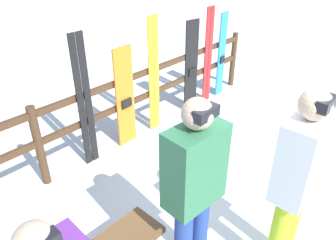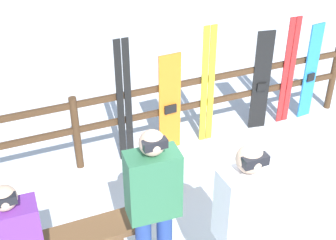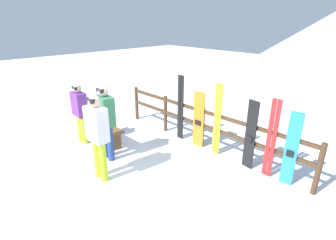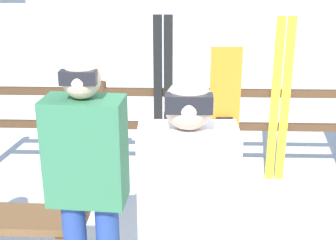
# 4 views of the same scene
# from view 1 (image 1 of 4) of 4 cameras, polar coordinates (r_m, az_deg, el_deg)

# --- Properties ---
(ground_plane) EXTENTS (40.00, 40.00, 0.00)m
(ground_plane) POSITION_cam_1_polar(r_m,az_deg,el_deg) (3.99, 13.09, -13.66)
(ground_plane) COLOR white
(fence) EXTENTS (5.56, 0.10, 1.06)m
(fence) POSITION_cam_1_polar(r_m,az_deg,el_deg) (4.68, -7.10, 3.42)
(fence) COLOR #4C331E
(fence) RESTS_ON ground
(person_plaid_green) EXTENTS (0.50, 0.30, 1.75)m
(person_plaid_green) POSITION_cam_1_polar(r_m,az_deg,el_deg) (2.58, 4.55, -11.20)
(person_plaid_green) COLOR navy
(person_plaid_green) RESTS_ON ground
(person_white) EXTENTS (0.48, 0.28, 1.78)m
(person_white) POSITION_cam_1_polar(r_m,az_deg,el_deg) (2.81, 21.60, -9.08)
(person_white) COLOR #B7D826
(person_white) RESTS_ON ground
(ski_pair_black) EXTENTS (0.20, 0.02, 1.75)m
(ski_pair_black) POSITION_cam_1_polar(r_m,az_deg,el_deg) (4.15, -14.32, 2.85)
(ski_pair_black) COLOR black
(ski_pair_black) RESTS_ON ground
(snowboard_orange) EXTENTS (0.32, 0.07, 1.44)m
(snowboard_orange) POSITION_cam_1_polar(r_m,az_deg,el_deg) (4.55, -7.48, 3.77)
(snowboard_orange) COLOR orange
(snowboard_orange) RESTS_ON ground
(ski_pair_yellow) EXTENTS (0.20, 0.02, 1.75)m
(ski_pair_yellow) POSITION_cam_1_polar(r_m,az_deg,el_deg) (4.83, -2.51, 7.64)
(ski_pair_yellow) COLOR yellow
(ski_pair_yellow) RESTS_ON ground
(snowboard_black_stripe) EXTENTS (0.26, 0.09, 1.54)m
(snowboard_black_stripe) POSITION_cam_1_polar(r_m,az_deg,el_deg) (5.47, 4.07, 9.12)
(snowboard_black_stripe) COLOR black
(snowboard_black_stripe) RESTS_ON ground
(ski_pair_red) EXTENTS (0.19, 0.02, 1.68)m
(ski_pair_red) POSITION_cam_1_polar(r_m,az_deg,el_deg) (5.80, 6.99, 10.92)
(ski_pair_red) COLOR red
(ski_pair_red) RESTS_ON ground
(snowboard_blue) EXTENTS (0.24, 0.08, 1.52)m
(snowboard_blue) POSITION_cam_1_polar(r_m,az_deg,el_deg) (6.14, 9.29, 11.03)
(snowboard_blue) COLOR #288CE0
(snowboard_blue) RESTS_ON ground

